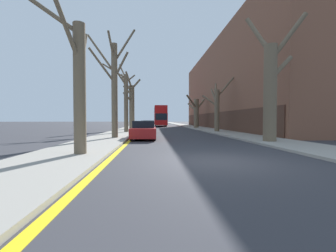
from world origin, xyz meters
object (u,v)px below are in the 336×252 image
street_tree_left_1 (114,84)px  street_tree_left_3 (131,104)px  street_tree_left_0 (76,80)px  parked_car_3 (148,125)px  parked_car_1 (146,127)px  parked_car_0 (144,130)px  street_tree_right_0 (271,85)px  double_decker_bus (160,115)px  street_tree_right_2 (196,112)px  parked_car_2 (148,126)px  street_tree_left_2 (125,98)px  street_tree_right_1 (217,107)px

street_tree_left_1 → street_tree_left_3: bearing=90.6°
street_tree_left_0 → parked_car_3: (2.30, 27.04, -2.36)m
parked_car_1 → parked_car_0: bearing=-90.0°
parked_car_3 → street_tree_right_0: bearing=-70.4°
street_tree_left_0 → double_decker_bus: 40.72m
street_tree_left_1 → street_tree_right_2: size_ratio=1.54×
street_tree_right_0 → street_tree_right_2: size_ratio=1.51×
street_tree_left_3 → double_decker_bus: street_tree_left_3 is taller
parked_car_0 → parked_car_2: 12.42m
double_decker_bus → parked_car_1: 25.94m
street_tree_left_0 → street_tree_left_3: 23.35m
street_tree_right_0 → double_decker_bus: (-5.66, 35.89, -1.18)m
street_tree_right_0 → parked_car_3: 24.03m
street_tree_left_1 → street_tree_left_3: (-0.15, 15.35, -0.37)m
street_tree_right_0 → parked_car_2: (-7.98, 15.86, -2.96)m
street_tree_right_0 → parked_car_1: (-7.98, 10.12, -2.97)m
double_decker_bus → parked_car_2: double_decker_bus is taller
street_tree_right_2 → street_tree_left_2: bearing=-129.0°
street_tree_left_0 → double_decker_bus: size_ratio=0.58×
street_tree_right_2 → street_tree_right_1: bearing=-89.9°
street_tree_right_0 → parked_car_2: street_tree_right_0 is taller
street_tree_left_1 → street_tree_left_2: size_ratio=1.09×
street_tree_left_3 → street_tree_right_2: (10.34, 5.17, -0.97)m
double_decker_bus → parked_car_0: (-2.33, -32.45, -1.76)m
parked_car_1 → street_tree_left_0: bearing=-98.9°
street_tree_left_1 → street_tree_right_1: 13.16m
street_tree_left_2 → parked_car_1: (2.30, -1.11, -3.15)m
street_tree_right_2 → street_tree_left_3: bearing=-153.5°
street_tree_left_1 → parked_car_2: size_ratio=2.05×
street_tree_left_0 → parked_car_0: bearing=74.0°
street_tree_right_0 → double_decker_bus: size_ratio=0.69×
street_tree_left_3 → street_tree_right_2: street_tree_left_3 is taller
parked_car_3 → street_tree_left_3: bearing=-122.5°
street_tree_left_1 → street_tree_right_2: street_tree_left_1 is taller
street_tree_left_0 → street_tree_left_2: street_tree_left_2 is taller
parked_car_0 → parked_car_2: bearing=90.0°
street_tree_right_1 → parked_car_1: 8.46m
street_tree_left_0 → street_tree_right_0: bearing=23.9°
street_tree_left_2 → street_tree_right_2: size_ratio=1.41×
parked_car_0 → parked_car_2: size_ratio=1.11×
street_tree_right_2 → double_decker_bus: size_ratio=0.46×
street_tree_left_0 → street_tree_right_1: street_tree_left_0 is taller
street_tree_right_2 → parked_car_0: street_tree_right_2 is taller
street_tree_left_1 → street_tree_right_1: size_ratio=1.30×
street_tree_right_1 → parked_car_1: street_tree_right_1 is taller
parked_car_3 → street_tree_left_2: bearing=-101.6°
street_tree_left_3 → street_tree_left_2: bearing=-89.6°
street_tree_right_0 → street_tree_left_0: bearing=-156.1°
street_tree_left_3 → parked_car_2: 4.84m
street_tree_right_1 → double_decker_bus: 24.89m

